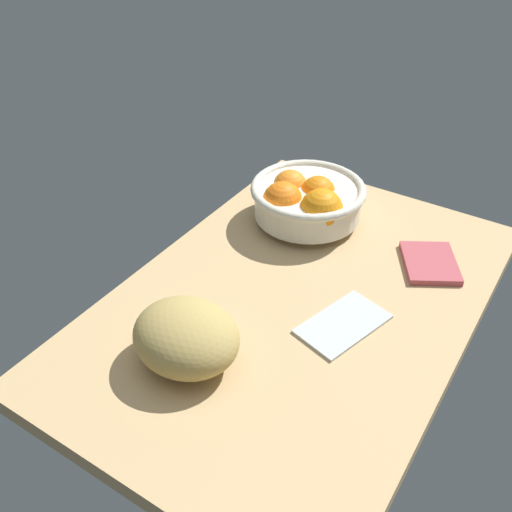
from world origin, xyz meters
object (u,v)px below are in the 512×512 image
at_px(bread_loaf, 186,337).
at_px(napkin_spare, 430,263).
at_px(fruit_bowl, 306,200).
at_px(napkin_folded, 343,323).

distance_m(bread_loaf, napkin_spare, 0.45).
bearing_deg(fruit_bowl, napkin_spare, 89.82).
relative_size(fruit_bowl, napkin_folded, 1.52).
distance_m(fruit_bowl, napkin_spare, 0.25).
xyz_separation_m(fruit_bowl, bread_loaf, (0.40, 0.03, -0.01)).
distance_m(bread_loaf, napkin_folded, 0.24).
bearing_deg(napkin_folded, napkin_spare, 164.30).
bearing_deg(fruit_bowl, bread_loaf, 4.33).
bearing_deg(napkin_spare, fruit_bowl, -90.18).
xyz_separation_m(bread_loaf, napkin_spare, (-0.40, 0.21, -0.04)).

